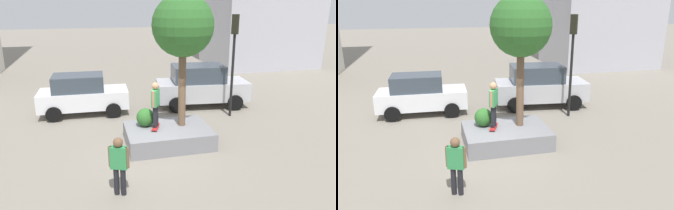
% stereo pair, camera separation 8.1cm
% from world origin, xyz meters
% --- Properties ---
extents(ground_plane, '(120.00, 120.00, 0.00)m').
position_xyz_m(ground_plane, '(0.00, 0.00, 0.00)').
color(ground_plane, gray).
extents(planter_ledge, '(3.15, 2.26, 0.65)m').
position_xyz_m(planter_ledge, '(0.58, 0.34, 0.33)').
color(planter_ledge, gray).
rests_on(planter_ledge, ground).
extents(plaza_tree, '(2.22, 2.22, 4.84)m').
position_xyz_m(plaza_tree, '(1.16, 0.51, 4.34)').
color(plaza_tree, brown).
rests_on(plaza_tree, planter_ledge).
extents(boxwood_shrub, '(0.69, 0.69, 0.69)m').
position_xyz_m(boxwood_shrub, '(-0.20, 0.74, 1.00)').
color(boxwood_shrub, '#2D6628').
rests_on(boxwood_shrub, planter_ledge).
extents(skateboard, '(0.48, 0.82, 0.07)m').
position_xyz_m(skateboard, '(0.12, 0.40, 0.71)').
color(skateboard, '#A51E1E').
rests_on(skateboard, planter_ledge).
extents(skateboarder, '(0.39, 0.51, 1.70)m').
position_xyz_m(skateboarder, '(0.12, 0.40, 1.70)').
color(skateboarder, black).
rests_on(skateboarder, skateboard).
extents(police_car, '(4.19, 2.05, 1.93)m').
position_xyz_m(police_car, '(-2.54, 4.70, 0.98)').
color(police_car, white).
rests_on(police_car, ground).
extents(sedan_parked, '(4.79, 2.56, 2.14)m').
position_xyz_m(sedan_parked, '(3.37, 4.57, 1.09)').
color(sedan_parked, '#B7B7BC').
rests_on(sedan_parked, ground).
extents(traffic_light_corner, '(0.37, 0.37, 4.67)m').
position_xyz_m(traffic_light_corner, '(4.21, 2.73, 3.17)').
color(traffic_light_corner, black).
rests_on(traffic_light_corner, ground).
extents(pedestrian_crossing, '(0.55, 0.35, 1.73)m').
position_xyz_m(pedestrian_crossing, '(-1.54, -2.64, 1.00)').
color(pedestrian_crossing, black).
rests_on(pedestrian_crossing, ground).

